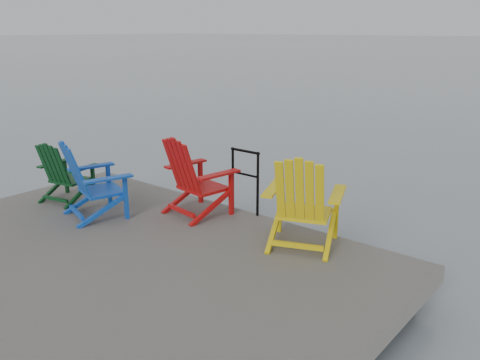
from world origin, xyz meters
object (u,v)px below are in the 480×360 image
Objects in this scene: chair_green at (63,172)px; chair_red at (195,176)px; chair_yellow at (303,201)px; chair_blue at (91,179)px; handrail at (245,175)px.

chair_red is at bearing 12.19° from chair_green.
chair_yellow is (1.73, 0.00, 0.02)m from chair_red.
chair_blue is at bearing -128.29° from chair_red.
chair_red is at bearing -134.58° from handrail.
chair_blue is at bearing -136.26° from handrail.
chair_green is 0.83× the size of chair_red.
chair_blue is 1.39m from chair_red.
chair_yellow is at bearing 36.82° from chair_blue.
chair_yellow is at bearing 1.63° from chair_green.
chair_yellow is at bearing -21.42° from handrail.
chair_green is 0.80× the size of chair_yellow.
handrail is 0.82× the size of chair_red.
chair_yellow reaches higher than chair_green.
chair_red reaches higher than chair_green.
chair_green is at bearing -170.64° from chair_blue.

